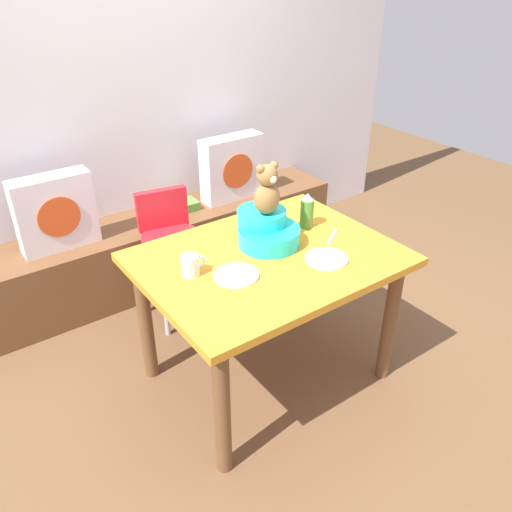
{
  "coord_description": "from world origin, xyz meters",
  "views": [
    {
      "loc": [
        -1.27,
        -1.67,
        1.97
      ],
      "look_at": [
        0.0,
        0.1,
        0.69
      ],
      "focal_mm": 36.49,
      "sensor_mm": 36.0,
      "label": 1
    }
  ],
  "objects_px": {
    "pillow_floral_right": "(232,168)",
    "dining_table": "(268,275)",
    "highchair": "(171,241)",
    "ketchup_bottle": "(307,211)",
    "dinner_plate_near": "(236,275)",
    "dinner_plate_far": "(327,259)",
    "book_stack": "(183,206)",
    "infant_seat_teal": "(267,230)",
    "teddy_bear": "(267,190)",
    "pillow_floral_left": "(55,213)",
    "coffee_mug": "(191,265)"
  },
  "relations": [
    {
      "from": "highchair",
      "to": "dining_table",
      "type": "bearing_deg",
      "value": -80.08
    },
    {
      "from": "pillow_floral_right",
      "to": "dinner_plate_near",
      "type": "xyz_separation_m",
      "value": [
        -0.79,
        -1.24,
        0.07
      ]
    },
    {
      "from": "teddy_bear",
      "to": "dinner_plate_near",
      "type": "distance_m",
      "value": 0.43
    },
    {
      "from": "ketchup_bottle",
      "to": "dinner_plate_near",
      "type": "relative_size",
      "value": 0.92
    },
    {
      "from": "book_stack",
      "to": "dinner_plate_far",
      "type": "relative_size",
      "value": 1.0
    },
    {
      "from": "ketchup_bottle",
      "to": "dining_table",
      "type": "bearing_deg",
      "value": -159.49
    },
    {
      "from": "pillow_floral_left",
      "to": "teddy_bear",
      "type": "distance_m",
      "value": 1.33
    },
    {
      "from": "teddy_bear",
      "to": "infant_seat_teal",
      "type": "bearing_deg",
      "value": 90.0
    },
    {
      "from": "coffee_mug",
      "to": "highchair",
      "type": "bearing_deg",
      "value": 71.06
    },
    {
      "from": "dining_table",
      "to": "teddy_bear",
      "type": "distance_m",
      "value": 0.41
    },
    {
      "from": "teddy_bear",
      "to": "dinner_plate_near",
      "type": "relative_size",
      "value": 1.25
    },
    {
      "from": "dining_table",
      "to": "infant_seat_teal",
      "type": "height_order",
      "value": "infant_seat_teal"
    },
    {
      "from": "pillow_floral_left",
      "to": "pillow_floral_right",
      "type": "height_order",
      "value": "same"
    },
    {
      "from": "dining_table",
      "to": "highchair",
      "type": "bearing_deg",
      "value": 99.92
    },
    {
      "from": "pillow_floral_left",
      "to": "dinner_plate_near",
      "type": "distance_m",
      "value": 1.31
    },
    {
      "from": "book_stack",
      "to": "ketchup_bottle",
      "type": "distance_m",
      "value": 1.14
    },
    {
      "from": "infant_seat_teal",
      "to": "dinner_plate_far",
      "type": "xyz_separation_m",
      "value": [
        0.13,
        -0.29,
        -0.07
      ]
    },
    {
      "from": "pillow_floral_right",
      "to": "ketchup_bottle",
      "type": "height_order",
      "value": "ketchup_bottle"
    },
    {
      "from": "highchair",
      "to": "coffee_mug",
      "type": "relative_size",
      "value": 6.58
    },
    {
      "from": "pillow_floral_right",
      "to": "dinner_plate_far",
      "type": "distance_m",
      "value": 1.42
    },
    {
      "from": "pillow_floral_left",
      "to": "ketchup_bottle",
      "type": "bearing_deg",
      "value": -47.17
    },
    {
      "from": "teddy_bear",
      "to": "dinner_plate_far",
      "type": "xyz_separation_m",
      "value": [
        0.13,
        -0.29,
        -0.27
      ]
    },
    {
      "from": "pillow_floral_left",
      "to": "highchair",
      "type": "relative_size",
      "value": 0.56
    },
    {
      "from": "highchair",
      "to": "dinner_plate_near",
      "type": "height_order",
      "value": "highchair"
    },
    {
      "from": "pillow_floral_left",
      "to": "infant_seat_teal",
      "type": "xyz_separation_m",
      "value": [
        0.71,
        -1.08,
        0.13
      ]
    },
    {
      "from": "dining_table",
      "to": "infant_seat_teal",
      "type": "distance_m",
      "value": 0.22
    },
    {
      "from": "pillow_floral_right",
      "to": "dining_table",
      "type": "height_order",
      "value": "pillow_floral_right"
    },
    {
      "from": "pillow_floral_right",
      "to": "highchair",
      "type": "relative_size",
      "value": 0.56
    },
    {
      "from": "pillow_floral_left",
      "to": "ketchup_bottle",
      "type": "relative_size",
      "value": 2.38
    },
    {
      "from": "teddy_bear",
      "to": "pillow_floral_left",
      "type": "bearing_deg",
      "value": 123.24
    },
    {
      "from": "pillow_floral_right",
      "to": "book_stack",
      "type": "bearing_deg",
      "value": 176.93
    },
    {
      "from": "dinner_plate_far",
      "to": "ketchup_bottle",
      "type": "bearing_deg",
      "value": 65.37
    },
    {
      "from": "pillow_floral_right",
      "to": "dining_table",
      "type": "bearing_deg",
      "value": -115.8
    },
    {
      "from": "infant_seat_teal",
      "to": "dinner_plate_near",
      "type": "height_order",
      "value": "infant_seat_teal"
    },
    {
      "from": "highchair",
      "to": "teddy_bear",
      "type": "xyz_separation_m",
      "value": [
        0.2,
        -0.66,
        0.5
      ]
    },
    {
      "from": "infant_seat_teal",
      "to": "coffee_mug",
      "type": "distance_m",
      "value": 0.44
    },
    {
      "from": "dinner_plate_near",
      "to": "dinner_plate_far",
      "type": "bearing_deg",
      "value": -16.75
    },
    {
      "from": "teddy_bear",
      "to": "dinner_plate_far",
      "type": "height_order",
      "value": "teddy_bear"
    },
    {
      "from": "pillow_floral_left",
      "to": "book_stack",
      "type": "xyz_separation_m",
      "value": [
        0.82,
        0.02,
        -0.19
      ]
    },
    {
      "from": "teddy_bear",
      "to": "ketchup_bottle",
      "type": "relative_size",
      "value": 1.35
    },
    {
      "from": "coffee_mug",
      "to": "dinner_plate_far",
      "type": "height_order",
      "value": "coffee_mug"
    },
    {
      "from": "highchair",
      "to": "ketchup_bottle",
      "type": "bearing_deg",
      "value": -53.5
    },
    {
      "from": "pillow_floral_right",
      "to": "teddy_bear",
      "type": "xyz_separation_m",
      "value": [
        -0.5,
        -1.08,
        0.34
      ]
    },
    {
      "from": "book_stack",
      "to": "infant_seat_teal",
      "type": "bearing_deg",
      "value": -95.97
    },
    {
      "from": "coffee_mug",
      "to": "infant_seat_teal",
      "type": "bearing_deg",
      "value": 5.12
    },
    {
      "from": "book_stack",
      "to": "dining_table",
      "type": "height_order",
      "value": "dining_table"
    },
    {
      "from": "teddy_bear",
      "to": "pillow_floral_right",
      "type": "bearing_deg",
      "value": 64.89
    },
    {
      "from": "book_stack",
      "to": "dinner_plate_far",
      "type": "distance_m",
      "value": 1.41
    },
    {
      "from": "book_stack",
      "to": "coffee_mug",
      "type": "relative_size",
      "value": 1.67
    },
    {
      "from": "dinner_plate_far",
      "to": "pillow_floral_right",
      "type": "bearing_deg",
      "value": 74.63
    }
  ]
}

